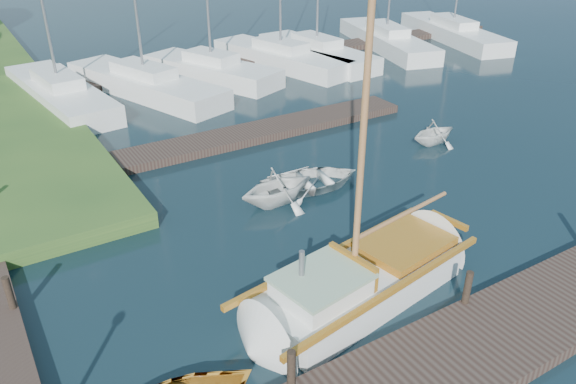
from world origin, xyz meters
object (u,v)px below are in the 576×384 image
marina_boat_4 (317,51)px  marina_boat_5 (386,38)px  tender_c (312,178)px  marina_boat_1 (145,82)px  sailboat (364,282)px  marina_boat_0 (60,92)px  tender_b (277,184)px  marina_boat_3 (281,56)px  mooring_post_1 (291,368)px  mooring_post_4 (9,293)px  marina_boat_7 (453,31)px  mooring_post_2 (468,287)px  marina_boat_2 (212,69)px  tender_d (435,130)px

marina_boat_4 → marina_boat_5: (5.39, 0.41, -0.00)m
tender_c → marina_boat_1: 12.02m
sailboat → marina_boat_0: bearing=90.5°
tender_b → marina_boat_3: marina_boat_3 is taller
tender_b → marina_boat_4: size_ratio=0.25×
mooring_post_1 → mooring_post_4: same height
mooring_post_1 → marina_boat_7: 30.88m
sailboat → marina_boat_5: size_ratio=0.98×
marina_boat_4 → marina_boat_5: marina_boat_5 is taller
marina_boat_3 → marina_boat_5: 7.63m
mooring_post_2 → marina_boat_7: bearing=44.5°
marina_boat_2 → tender_d: bearing=174.6°
mooring_post_4 → marina_boat_7: marina_boat_7 is taller
tender_c → tender_d: 5.92m
marina_boat_0 → marina_boat_7: 24.13m
tender_d → marina_boat_2: 12.35m
mooring_post_1 → marina_boat_5: 27.59m
sailboat → tender_d: (7.88, 5.76, 0.18)m
sailboat → marina_boat_0: size_ratio=0.98×
mooring_post_1 → sailboat: 3.46m
mooring_post_2 → marina_boat_2: 19.45m
tender_b → marina_boat_1: (0.11, 12.25, -0.07)m
mooring_post_4 → tender_b: bearing=11.3°
tender_d → sailboat: bearing=124.8°
tender_d → marina_boat_3: 12.19m
mooring_post_1 → marina_boat_7: (24.12, 19.28, -0.13)m
marina_boat_4 → marina_boat_3: bearing=82.3°
tender_b → tender_c: tender_b is taller
marina_boat_3 → marina_boat_7: (12.61, -0.33, -0.01)m
mooring_post_2 → tender_d: 9.81m
mooring_post_4 → marina_boat_4: size_ratio=0.08×
tender_c → marina_boat_3: bearing=-18.3°
marina_boat_0 → marina_boat_1: bearing=-105.8°
marina_boat_7 → marina_boat_4: bearing=103.9°
tender_b → tender_d: 7.39m
mooring_post_4 → marina_boat_1: bearing=60.9°
sailboat → marina_boat_5: marina_boat_5 is taller
marina_boat_5 → marina_boat_2: bearing=108.2°
mooring_post_2 → marina_boat_1: bearing=92.6°
sailboat → marina_boat_2: (4.26, 17.57, 0.23)m
mooring_post_1 → marina_boat_5: size_ratio=0.08×
tender_b → tender_d: size_ratio=1.22×
marina_boat_1 → marina_boat_7: marina_boat_7 is taller
tender_b → tender_c: bearing=-81.0°
sailboat → tender_d: sailboat is taller
tender_d → marina_boat_3: bearing=-4.3°
marina_boat_2 → marina_boat_3: 4.25m
tender_c → tender_d: tender_d is taller
marina_boat_4 → marina_boat_5: 5.40m
mooring_post_4 → sailboat: sailboat is taller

